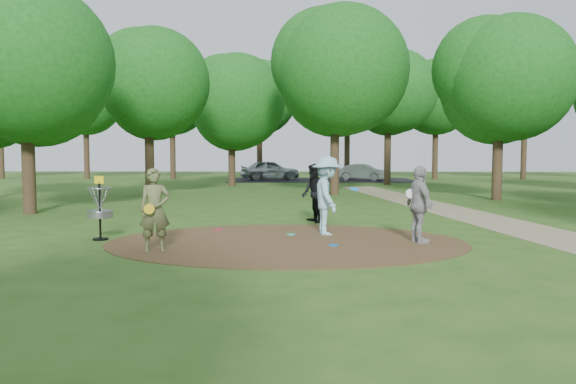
{
  "coord_description": "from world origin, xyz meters",
  "views": [
    {
      "loc": [
        0.33,
        -12.98,
        2.09
      ],
      "look_at": [
        0.0,
        1.2,
        1.1
      ],
      "focal_mm": 35.0,
      "sensor_mm": 36.0,
      "label": 1
    }
  ],
  "objects": [
    {
      "name": "ground",
      "position": [
        0.0,
        0.0,
        0.0
      ],
      "size": [
        100.0,
        100.0,
        0.0
      ],
      "primitive_type": "plane",
      "color": "#2D5119",
      "rests_on": "ground"
    },
    {
      "name": "tree_ring",
      "position": [
        2.35,
        9.8,
        5.19
      ],
      "size": [
        37.09,
        45.15,
        9.1
      ],
      "color": "#332316",
      "rests_on": "ground"
    },
    {
      "name": "car_right",
      "position": [
        5.02,
        29.48,
        0.62
      ],
      "size": [
        3.99,
        2.82,
        1.25
      ],
      "primitive_type": "imported",
      "rotation": [
        0.0,
        0.0,
        1.13
      ],
      "color": "#A6ABAE",
      "rests_on": "ground"
    },
    {
      "name": "player_observer_with_disc",
      "position": [
        -2.76,
        -1.27,
        0.89
      ],
      "size": [
        0.75,
        0.63,
        1.77
      ],
      "color": "#5A6239",
      "rests_on": "ground"
    },
    {
      "name": "parking_lot",
      "position": [
        2.0,
        30.0,
        0.0
      ],
      "size": [
        14.0,
        8.0,
        0.01
      ],
      "primitive_type": "cube",
      "color": "black",
      "rests_on": "ground"
    },
    {
      "name": "disc_ground_blue",
      "position": [
        1.06,
        -0.53,
        0.03
      ],
      "size": [
        0.22,
        0.22,
        0.02
      ],
      "primitive_type": "cylinder",
      "color": "blue",
      "rests_on": "dirt_clearing"
    },
    {
      "name": "player_walking_with_disc",
      "position": [
        0.72,
        3.75,
        0.89
      ],
      "size": [
        0.93,
        1.04,
        1.77
      ],
      "color": "black",
      "rests_on": "ground"
    },
    {
      "name": "player_waiting_with_disc",
      "position": [
        3.07,
        -0.03,
        0.9
      ],
      "size": [
        0.73,
        1.14,
        1.8
      ],
      "color": "#9B9A9D",
      "rests_on": "ground"
    },
    {
      "name": "disc_golf_basket",
      "position": [
        -4.5,
        0.3,
        0.87
      ],
      "size": [
        0.63,
        0.63,
        1.54
      ],
      "color": "black",
      "rests_on": "ground"
    },
    {
      "name": "car_left",
      "position": [
        -2.06,
        30.2,
        0.77
      ],
      "size": [
        4.82,
        2.86,
        1.54
      ],
      "primitive_type": "imported",
      "rotation": [
        0.0,
        0.0,
        1.82
      ],
      "color": "#B4B5BC",
      "rests_on": "ground"
    },
    {
      "name": "player_throwing_with_disc",
      "position": [
        0.99,
        1.22,
        1.01
      ],
      "size": [
        1.3,
        1.41,
        2.01
      ],
      "color": "#99CEE5",
      "rests_on": "ground"
    },
    {
      "name": "disc_ground_cyan",
      "position": [
        0.08,
        1.12,
        0.03
      ],
      "size": [
        0.22,
        0.22,
        0.02
      ],
      "primitive_type": "cylinder",
      "color": "#1AD3BB",
      "rests_on": "dirt_clearing"
    },
    {
      "name": "footpath",
      "position": [
        6.5,
        2.0,
        0.01
      ],
      "size": [
        7.55,
        39.89,
        0.01
      ],
      "primitive_type": "cube",
      "rotation": [
        0.0,
        0.0,
        0.14
      ],
      "color": "#8C7A5B",
      "rests_on": "ground"
    },
    {
      "name": "disc_ground_red",
      "position": [
        -1.9,
        1.95,
        0.03
      ],
      "size": [
        0.22,
        0.22,
        0.02
      ],
      "primitive_type": "cylinder",
      "color": "red",
      "rests_on": "dirt_clearing"
    },
    {
      "name": "dirt_clearing",
      "position": [
        0.0,
        0.0,
        0.01
      ],
      "size": [
        8.4,
        8.4,
        0.02
      ],
      "primitive_type": "cylinder",
      "color": "#47301C",
      "rests_on": "ground"
    }
  ]
}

